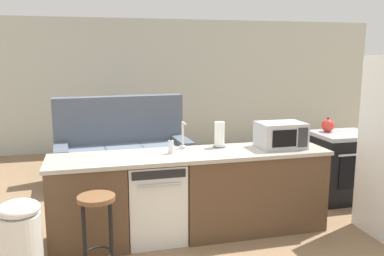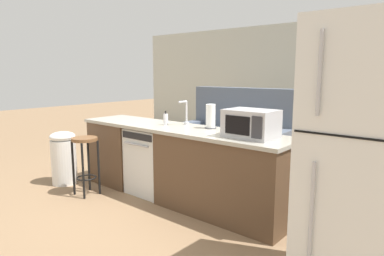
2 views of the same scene
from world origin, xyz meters
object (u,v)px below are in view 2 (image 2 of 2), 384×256
Objects in this scene: dishwasher at (155,160)px; paper_towel_roll at (211,117)px; microwave at (251,124)px; bar_stool at (85,153)px; refrigerator at (365,164)px; kettle at (381,131)px; trash_bin at (64,157)px; couch at (237,137)px; soap_bottle at (166,119)px.

dishwasher is 2.98× the size of paper_towel_roll.
microwave is 2.16m from bar_stool.
refrigerator is 1.24m from kettle.
paper_towel_roll is at bearing 21.29° from trash_bin.
dishwasher is at bearing 168.07° from refrigerator.
couch is (0.45, 2.81, -0.14)m from bar_stool.
kettle is 0.28× the size of bar_stool.
paper_towel_roll reaches higher than kettle.
dishwasher is 1.35m from trash_bin.
microwave is 0.68× the size of bar_stool.
bar_stool is at bearing -156.58° from kettle.
couch is at bearing 98.72° from soap_bottle.
paper_towel_roll reaches higher than microwave.
bar_stool is at bearing -139.82° from soap_bottle.
dishwasher is 1.14× the size of bar_stool.
couch reaches higher than soap_bottle.
refrigerator reaches higher than soap_bottle.
trash_bin is (-1.40, -0.61, -0.59)m from soap_bottle.
trash_bin is (-1.22, -0.59, -0.04)m from dishwasher.
bar_stool is 0.36× the size of couch.
dishwasher is 1.14× the size of trash_bin.
paper_towel_roll is 2.28m from couch.
refrigerator is 2.48m from soap_bottle.
bar_stool is (-0.78, -0.66, -0.44)m from soap_bottle.
kettle reaches higher than trash_bin.
kettle is 3.33m from bar_stool.
kettle is at bearing 15.58° from dishwasher.
refrigerator is 3.86m from trash_bin.
dishwasher is 0.41× the size of couch.
refrigerator is at bearing -24.71° from microwave.
refrigerator reaches higher than microwave.
paper_towel_roll is 1.60× the size of soap_bottle.
dishwasher is 4.10× the size of kettle.
soap_bottle is at bearing -163.79° from kettle.
microwave is at bearing -0.05° from dishwasher.
soap_bottle is (-2.42, 0.57, 0.02)m from refrigerator.
kettle is at bearing 16.56° from paper_towel_roll.
couch reaches higher than dishwasher.
couch is (-2.58, 1.50, -0.59)m from kettle.
dishwasher is 2.59m from kettle.
microwave is at bearing -1.20° from soap_bottle.
kettle is (1.67, 0.50, -0.05)m from paper_towel_roll.
microwave is at bearing 17.52° from bar_stool.
paper_towel_roll is at bearing -65.51° from couch.
dishwasher reaches higher than bar_stool.
paper_towel_roll is 0.38× the size of trash_bin.
couch reaches higher than kettle.
dishwasher is at bearing 179.95° from microwave.
soap_bottle is 1.11m from bar_stool.
refrigerator reaches higher than kettle.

